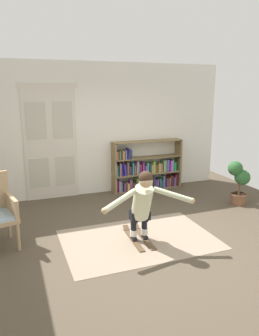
% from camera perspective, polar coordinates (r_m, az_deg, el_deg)
% --- Properties ---
extents(ground_plane, '(7.20, 7.20, 0.00)m').
position_cam_1_polar(ground_plane, '(5.23, 2.27, -12.44)').
color(ground_plane, '#4E4334').
extents(back_wall, '(6.00, 0.10, 2.90)m').
position_cam_1_polar(back_wall, '(7.21, -5.76, 6.83)').
color(back_wall, silver).
rests_on(back_wall, ground).
extents(double_door, '(1.22, 0.05, 2.45)m').
position_cam_1_polar(double_door, '(6.99, -13.85, 4.46)').
color(double_door, beige).
rests_on(double_door, ground).
extents(rug, '(2.37, 1.58, 0.01)m').
position_cam_1_polar(rug, '(5.20, 1.68, -12.55)').
color(rug, gray).
rests_on(rug, ground).
extents(bookshelf, '(1.68, 0.30, 1.17)m').
position_cam_1_polar(bookshelf, '(7.55, 2.87, -0.45)').
color(bookshelf, olive).
rests_on(bookshelf, ground).
extents(potted_plant, '(0.42, 0.45, 0.89)m').
position_cam_1_polar(potted_plant, '(6.98, 18.98, -2.08)').
color(potted_plant, brown).
rests_on(potted_plant, ground).
extents(skis_pair, '(0.31, 0.87, 0.07)m').
position_cam_1_polar(skis_pair, '(5.22, 1.56, -12.22)').
color(skis_pair, brown).
rests_on(skis_pair, rug).
extents(person_skier, '(1.40, 0.64, 1.11)m').
position_cam_1_polar(person_skier, '(4.80, 2.36, -5.98)').
color(person_skier, white).
rests_on(person_skier, skis_pair).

